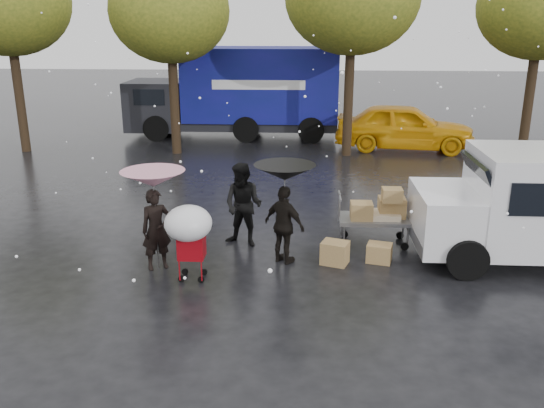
# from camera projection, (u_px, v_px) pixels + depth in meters

# --- Properties ---
(ground) EXTENTS (90.00, 90.00, 0.00)m
(ground) POSITION_uv_depth(u_px,v_px,m) (247.00, 273.00, 10.79)
(ground) COLOR black
(ground) RESTS_ON ground
(person_pink) EXTENTS (0.67, 0.60, 1.55)m
(person_pink) POSITION_uv_depth(u_px,v_px,m) (156.00, 230.00, 10.80)
(person_pink) COLOR black
(person_pink) RESTS_ON ground
(person_middle) EXTENTS (1.03, 0.91, 1.76)m
(person_middle) POSITION_uv_depth(u_px,v_px,m) (243.00, 205.00, 11.90)
(person_middle) COLOR black
(person_middle) RESTS_ON ground
(person_black) EXTENTS (0.96, 0.83, 1.55)m
(person_black) POSITION_uv_depth(u_px,v_px,m) (284.00, 225.00, 11.05)
(person_black) COLOR black
(person_black) RESTS_ON ground
(umbrella_pink) EXTENTS (1.18, 1.18, 1.92)m
(umbrella_pink) POSITION_uv_depth(u_px,v_px,m) (153.00, 179.00, 10.50)
(umbrella_pink) COLOR #4C4C4C
(umbrella_pink) RESTS_ON ground
(umbrella_black) EXTENTS (1.17, 1.17, 1.97)m
(umbrella_black) POSITION_uv_depth(u_px,v_px,m) (285.00, 173.00, 10.73)
(umbrella_black) COLOR #4C4C4C
(umbrella_black) RESTS_ON ground
(vendor_cart) EXTENTS (1.52, 0.80, 1.27)m
(vendor_cart) POSITION_uv_depth(u_px,v_px,m) (379.00, 211.00, 11.99)
(vendor_cart) COLOR slate
(vendor_cart) RESTS_ON ground
(shopping_cart) EXTENTS (0.84, 0.84, 1.46)m
(shopping_cart) POSITION_uv_depth(u_px,v_px,m) (189.00, 227.00, 10.10)
(shopping_cart) COLOR #A10912
(shopping_cart) RESTS_ON ground
(blue_truck) EXTENTS (8.30, 2.60, 3.50)m
(blue_truck) POSITION_uv_depth(u_px,v_px,m) (240.00, 93.00, 22.85)
(blue_truck) COLOR navy
(blue_truck) RESTS_ON ground
(box_ground_near) EXTENTS (0.60, 0.54, 0.45)m
(box_ground_near) POSITION_uv_depth(u_px,v_px,m) (335.00, 253.00, 11.16)
(box_ground_near) COLOR olive
(box_ground_near) RESTS_ON ground
(box_ground_far) EXTENTS (0.55, 0.47, 0.36)m
(box_ground_far) POSITION_uv_depth(u_px,v_px,m) (379.00, 253.00, 11.26)
(box_ground_far) COLOR olive
(box_ground_far) RESTS_ON ground
(yellow_taxi) EXTENTS (5.11, 2.56, 1.67)m
(yellow_taxi) POSITION_uv_depth(u_px,v_px,m) (404.00, 127.00, 20.80)
(yellow_taxi) COLOR orange
(yellow_taxi) RESTS_ON ground
(tree_row) EXTENTS (21.60, 4.40, 7.12)m
(tree_row) POSITION_uv_depth(u_px,v_px,m) (261.00, 4.00, 18.78)
(tree_row) COLOR black
(tree_row) RESTS_ON ground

